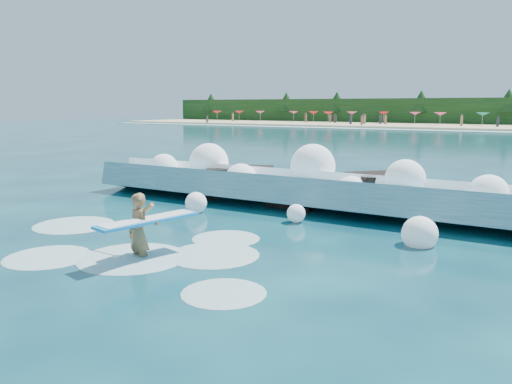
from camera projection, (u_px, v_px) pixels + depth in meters
ground at (169, 242)px, 13.29m from camera, size 200.00×200.00×0.00m
beach at (495, 127)px, 79.05m from camera, size 140.00×20.00×0.40m
wet_band at (486, 131)px, 69.80m from camera, size 140.00×5.00×0.08m
treeline at (503, 112)px, 87.09m from camera, size 140.00×4.00×5.00m
breaking_wave at (323, 192)px, 17.63m from camera, size 18.90×2.90×1.63m
rock_cluster at (298, 190)px, 18.88m from camera, size 8.52×3.39×1.45m
surfer_with_board at (141, 230)px, 11.79m from camera, size 1.25×3.03×1.89m
wave_spray at (303, 177)px, 17.85m from camera, size 15.03×5.10×2.38m
surf_foam at (136, 249)px, 12.70m from camera, size 9.19×5.59×0.13m
beach_umbrellas at (499, 114)px, 80.65m from camera, size 113.09×6.65×0.50m
beachgoers at (496, 122)px, 77.11m from camera, size 103.63×13.78×1.94m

